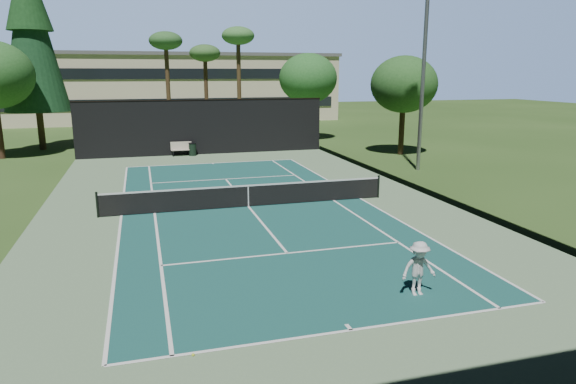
# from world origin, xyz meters

# --- Properties ---
(ground) EXTENTS (160.00, 160.00, 0.00)m
(ground) POSITION_xyz_m (0.00, 0.00, 0.00)
(ground) COLOR #2E4E1D
(ground) RESTS_ON ground
(apron_slab) EXTENTS (18.00, 32.00, 0.01)m
(apron_slab) POSITION_xyz_m (0.00, 0.00, 0.01)
(apron_slab) COLOR #65885F
(apron_slab) RESTS_ON ground
(court_surface) EXTENTS (10.97, 23.77, 0.01)m
(court_surface) POSITION_xyz_m (0.00, 0.00, 0.01)
(court_surface) COLOR #184F4A
(court_surface) RESTS_ON ground
(court_lines) EXTENTS (11.07, 23.87, 0.01)m
(court_lines) POSITION_xyz_m (0.00, 0.00, 0.02)
(court_lines) COLOR white
(court_lines) RESTS_ON ground
(tennis_net) EXTENTS (12.90, 0.10, 1.10)m
(tennis_net) POSITION_xyz_m (0.00, 0.00, 0.56)
(tennis_net) COLOR black
(tennis_net) RESTS_ON ground
(fence) EXTENTS (18.04, 32.05, 4.03)m
(fence) POSITION_xyz_m (0.00, 0.06, 2.01)
(fence) COLOR black
(fence) RESTS_ON ground
(player) EXTENTS (0.99, 0.58, 1.52)m
(player) POSITION_xyz_m (2.52, -10.51, 0.76)
(player) COLOR silver
(player) RESTS_ON ground
(tennis_ball_a) EXTENTS (0.07, 0.07, 0.07)m
(tennis_ball_a) POSITION_xyz_m (-3.68, -11.98, 0.03)
(tennis_ball_a) COLOR #CCDD32
(tennis_ball_a) RESTS_ON ground
(tennis_ball_b) EXTENTS (0.08, 0.08, 0.08)m
(tennis_ball_b) POSITION_xyz_m (-0.90, 2.42, 0.04)
(tennis_ball_b) COLOR #B8D831
(tennis_ball_b) RESTS_ON ground
(tennis_ball_c) EXTENTS (0.08, 0.08, 0.08)m
(tennis_ball_c) POSITION_xyz_m (1.78, 3.59, 0.04)
(tennis_ball_c) COLOR #C9D731
(tennis_ball_c) RESTS_ON ground
(tennis_ball_d) EXTENTS (0.06, 0.06, 0.06)m
(tennis_ball_d) POSITION_xyz_m (-4.43, 3.57, 0.03)
(tennis_ball_d) COLOR #DEF537
(tennis_ball_d) RESTS_ON ground
(park_bench) EXTENTS (1.50, 0.45, 1.02)m
(park_bench) POSITION_xyz_m (-1.72, 15.74, 0.55)
(park_bench) COLOR #BBAF9B
(park_bench) RESTS_ON ground
(trash_bin) EXTENTS (0.56, 0.56, 0.95)m
(trash_bin) POSITION_xyz_m (-0.93, 15.55, 0.48)
(trash_bin) COLOR black
(trash_bin) RESTS_ON ground
(pine_tree) EXTENTS (4.80, 4.80, 15.00)m
(pine_tree) POSITION_xyz_m (-12.00, 22.00, 9.55)
(pine_tree) COLOR #4A371F
(pine_tree) RESTS_ON ground
(palm_a) EXTENTS (2.80, 2.80, 9.32)m
(palm_a) POSITION_xyz_m (-2.00, 24.00, 8.19)
(palm_a) COLOR #4C3720
(palm_a) RESTS_ON ground
(palm_b) EXTENTS (2.80, 2.80, 8.42)m
(palm_b) POSITION_xyz_m (1.50, 26.00, 7.36)
(palm_b) COLOR #45301D
(palm_b) RESTS_ON ground
(palm_c) EXTENTS (2.80, 2.80, 9.77)m
(palm_c) POSITION_xyz_m (4.00, 23.00, 8.60)
(palm_c) COLOR #4B3820
(palm_c) RESTS_ON ground
(decid_tree_a) EXTENTS (5.12, 5.12, 7.62)m
(decid_tree_a) POSITION_xyz_m (10.00, 22.00, 5.42)
(decid_tree_a) COLOR #4F3822
(decid_tree_a) RESTS_ON ground
(decid_tree_b) EXTENTS (4.80, 4.80, 7.14)m
(decid_tree_b) POSITION_xyz_m (14.00, 12.00, 5.08)
(decid_tree_b) COLOR #412F1C
(decid_tree_b) RESTS_ON ground
(campus_building) EXTENTS (40.50, 12.50, 8.30)m
(campus_building) POSITION_xyz_m (0.00, 45.98, 4.21)
(campus_building) COLOR beige
(campus_building) RESTS_ON ground
(light_pole) EXTENTS (0.90, 0.25, 12.22)m
(light_pole) POSITION_xyz_m (12.00, 6.00, 6.46)
(light_pole) COLOR #96999E
(light_pole) RESTS_ON ground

